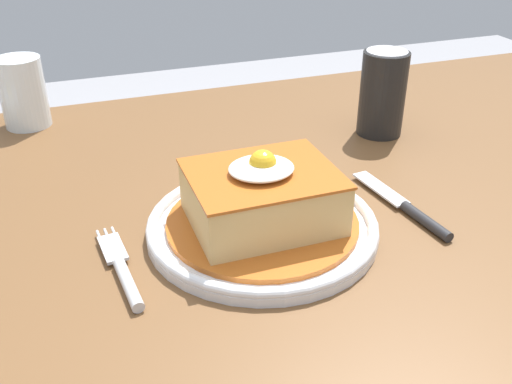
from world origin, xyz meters
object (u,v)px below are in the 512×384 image
Objects in this scene: main_plate at (262,225)px; soda_can at (383,93)px; fork at (123,272)px; knife at (412,211)px; drinking_glass at (24,97)px.

main_plate is 2.01× the size of soda_can.
fork and knife have the same top height.
soda_can is at bearing -23.05° from drinking_glass.
knife is 1.34× the size of soda_can.
soda_can is 0.53m from drinking_glass.
soda_can is (0.41, 0.22, 0.06)m from fork.
soda_can reaches higher than main_plate.
knife is (0.33, 0.00, 0.00)m from fork.
main_plate is 2.38× the size of drinking_glass.
fork is 1.35× the size of drinking_glass.
soda_can is (0.09, 0.22, 0.06)m from knife.
knife is 0.24m from soda_can.
drinking_glass is at bearing 133.39° from knife.
soda_can reaches higher than knife.
main_plate is 0.33m from soda_can.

